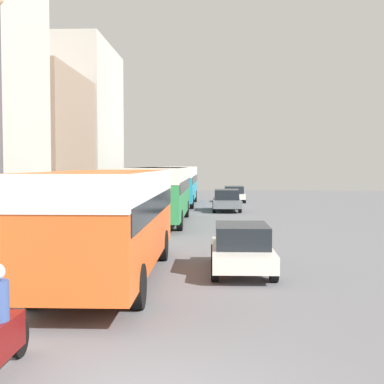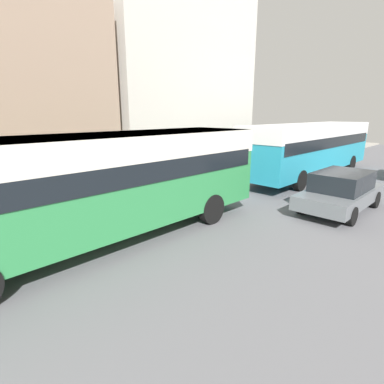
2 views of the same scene
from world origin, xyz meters
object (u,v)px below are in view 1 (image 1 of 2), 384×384
bus_lead (111,209)px  car_distant (242,247)px  bus_following (161,187)px  pedestrian_near_curb (136,194)px  car_far_curb (234,194)px  car_crossing (227,200)px  bus_third_in_line (179,180)px

bus_lead → car_distant: 4.01m
bus_following → pedestrian_near_curb: bus_following is taller
bus_following → car_far_curb: bus_following is taller
pedestrian_near_curb → bus_lead: bearing=-83.4°
bus_lead → pedestrian_near_curb: size_ratio=6.13×
bus_following → car_crossing: (3.74, 7.74, -1.19)m
bus_third_in_line → bus_following: bearing=-90.6°
bus_third_in_line → car_crossing: 6.58m
car_far_curb → pedestrian_near_curb: size_ratio=2.49×
car_far_curb → car_distant: size_ratio=0.98×
bus_following → car_far_curb: 17.30m
bus_third_in_line → car_crossing: bus_third_in_line is taller
bus_lead → bus_third_in_line: bearing=89.6°
car_distant → pedestrian_near_curb: size_ratio=2.54×
bus_following → pedestrian_near_curb: size_ratio=6.74×
car_distant → bus_lead: bearing=16.4°
bus_following → bus_third_in_line: bearing=89.4°
bus_lead → car_crossing: bearing=80.3°
bus_following → bus_third_in_line: (0.15, 13.12, -0.00)m
bus_lead → car_crossing: size_ratio=2.21×
bus_following → car_far_curb: bearing=74.5°
bus_following → bus_lead: bearing=-90.2°
car_distant → bus_third_in_line: bearing=-82.5°
bus_lead → pedestrian_near_curb: (-3.08, 26.53, -1.00)m
car_crossing → pedestrian_near_curb: 8.20m
car_far_curb → bus_following: bearing=-105.5°
bus_lead → car_distant: bearing=16.4°
car_distant → bus_following: bearing=-74.7°
bus_lead → bus_following: bearing=89.8°
bus_lead → bus_third_in_line: 27.43m
bus_following → car_distant: size_ratio=2.65×
car_crossing → pedestrian_near_curb: pedestrian_near_curb is taller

